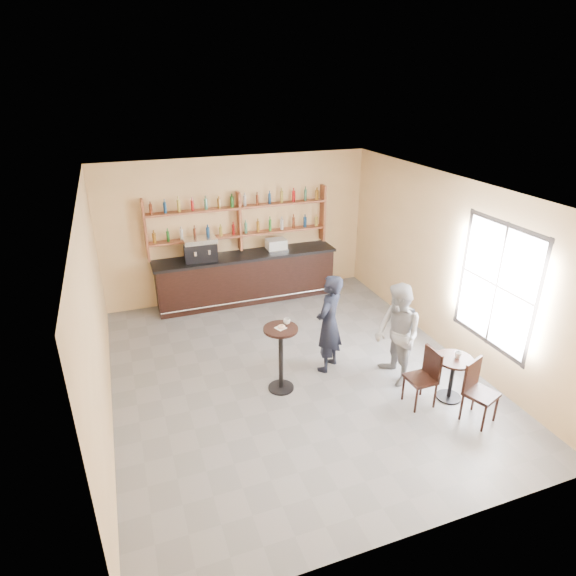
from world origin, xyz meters
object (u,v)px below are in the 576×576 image
object	(u,v)px
pastry_case	(276,245)
chair_west	(421,378)
patron_second	(397,335)
cafe_table	(452,378)
espresso_machine	(200,249)
bar_counter	(247,277)
pedestal_table	(281,359)
chair_south	(481,394)
man_main	(329,324)

from	to	relation	value
pastry_case	chair_west	bearing A→B (deg)	-83.86
patron_second	cafe_table	bearing A→B (deg)	39.83
espresso_machine	cafe_table	distance (m)	5.66
pastry_case	cafe_table	bearing A→B (deg)	-77.56
bar_counter	pedestal_table	distance (m)	3.54
chair_south	cafe_table	bearing A→B (deg)	73.61
pastry_case	chair_south	bearing A→B (deg)	-78.78
espresso_machine	pastry_case	xyz separation A→B (m)	(1.71, 0.00, -0.11)
cafe_table	chair_south	distance (m)	0.61
espresso_machine	chair_south	bearing A→B (deg)	-54.83
pedestal_table	pastry_case	bearing A→B (deg)	72.33
pedestal_table	chair_west	distance (m)	2.20
espresso_machine	chair_south	world-z (taller)	espresso_machine
bar_counter	espresso_machine	world-z (taller)	espresso_machine
man_main	chair_south	size ratio (longest dim) A/B	1.83
bar_counter	chair_south	world-z (taller)	bar_counter
patron_second	chair_south	bearing A→B (deg)	27.30
espresso_machine	chair_west	bearing A→B (deg)	-56.90
pastry_case	man_main	xyz separation A→B (m)	(-0.14, -3.21, -0.36)
chair_west	chair_south	bearing A→B (deg)	41.82
pedestal_table	patron_second	xyz separation A→B (m)	(1.88, -0.41, 0.30)
pastry_case	man_main	distance (m)	3.24
chair_south	patron_second	bearing A→B (deg)	93.54
pedestal_table	chair_west	bearing A→B (deg)	-30.38
bar_counter	chair_west	xyz separation A→B (m)	(1.49, -4.63, -0.08)
bar_counter	patron_second	bearing A→B (deg)	-69.45
pedestal_table	patron_second	distance (m)	1.95
pastry_case	man_main	size ratio (longest dim) A/B	0.25
chair_south	patron_second	distance (m)	1.54
bar_counter	man_main	distance (m)	3.28
chair_south	espresso_machine	bearing A→B (deg)	99.15
pastry_case	chair_south	distance (m)	5.51
man_main	chair_south	xyz separation A→B (m)	(1.52, -2.07, -0.40)
chair_west	chair_south	world-z (taller)	chair_south
pedestal_table	patron_second	size ratio (longest dim) A/B	0.65
pedestal_table	man_main	world-z (taller)	man_main
espresso_machine	patron_second	bearing A→B (deg)	-53.03
bar_counter	pastry_case	distance (m)	0.99
cafe_table	chair_west	size ratio (longest dim) A/B	0.79
espresso_machine	pedestal_table	world-z (taller)	espresso_machine
man_main	cafe_table	xyz separation A→B (m)	(1.47, -1.47, -0.51)
bar_counter	man_main	bearing A→B (deg)	-79.94
cafe_table	chair_west	xyz separation A→B (m)	(-0.55, 0.05, 0.10)
bar_counter	man_main	size ratio (longest dim) A/B	2.32
bar_counter	patron_second	world-z (taller)	patron_second
patron_second	espresso_machine	bearing A→B (deg)	-145.29
bar_counter	pedestal_table	xyz separation A→B (m)	(-0.41, -3.52, 0.02)
espresso_machine	chair_south	size ratio (longest dim) A/B	0.72
cafe_table	patron_second	world-z (taller)	patron_second
espresso_machine	man_main	xyz separation A→B (m)	(1.56, -3.21, -0.47)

